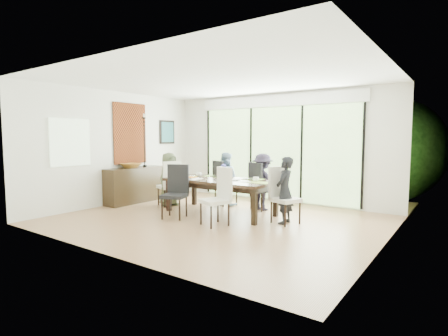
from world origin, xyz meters
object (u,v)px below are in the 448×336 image
Objects in this scene: chair_near_right at (215,196)px; cup_c at (256,179)px; sideboard at (134,185)px; bowl at (131,165)px; person_right_end at (285,190)px; chair_far_left at (226,183)px; chair_near_left at (174,192)px; person_far_right at (263,182)px; vase at (224,176)px; chair_right_end at (286,195)px; cup_b at (223,178)px; chair_left_end at (169,183)px; chair_far_right at (263,186)px; table_top at (220,181)px; person_left_end at (169,179)px; laptop at (187,176)px; person_far_left at (225,179)px; cup_a at (199,174)px.

cup_c is (0.30, 0.97, 0.24)m from chair_near_right.
bowl is (0.00, -0.10, 0.49)m from sideboard.
chair_far_left is at bearing -117.66° from person_right_end.
person_far_right reaches higher than chair_near_left.
vase is (-0.50, -0.78, 0.16)m from person_far_right.
chair_right_end is 1.37m from cup_b.
chair_far_right is at bearing 134.38° from chair_left_end.
chair_left_end is 3.00m from chair_right_end.
chair_near_left is at bearing -70.17° from person_right_end.
chair_far_left is 0.85× the size of person_far_right.
cup_c is at bearing 94.99° from chair_near_right.
chair_far_right is at bearing 57.99° from vase.
chair_near_right is 3.05m from sideboard.
chair_far_left reaches higher than cup_c.
chair_far_right reaches higher than table_top.
vase is at bearing -86.75° from person_left_end.
chair_near_right is (-1.00, -0.87, 0.00)m from chair_right_end.
person_far_right is at bearing 108.90° from cup_c.
chair_right_end reaches higher than bowl.
chair_far_right is at bearing 110.51° from chair_near_right.
person_far_right is (1.05, 1.70, 0.09)m from chair_near_left.
bowl is (-1.00, -0.30, 0.30)m from person_left_end.
chair_far_right reaches higher than cup_c.
bowl is (-0.98, -0.30, 0.39)m from chair_left_end.
vase is at bearing -18.62° from laptop.
chair_near_right is (0.50, -0.87, -0.17)m from table_top.
person_left_end is (0.02, 0.00, 0.09)m from chair_left_end.
cup_c is at bearing 7.13° from table_top.
laptop is 0.21× the size of sideboard.
vase is at bearing 67.29° from person_far_right.
chair_left_end is 1.00× the size of chair_right_end.
table_top is 1.02m from chair_near_left.
laptop is 1.66m from cup_c.
chair_near_left is 1.00× the size of chair_near_right.
chair_far_right is 2.20m from person_left_end.
table_top is at bearing -88.62° from person_left_end.
chair_far_right is 1.00× the size of chair_near_left.
table_top is at bearing 39.51° from chair_near_left.
cup_c is at bearing 3.81° from vase.
laptop is (-0.40, -0.93, 0.11)m from person_far_left.
person_left_end is 1.03m from sideboard.
chair_far_left and chair_far_right have the same top height.
chair_right_end is at bearing -25.65° from laptop.
chair_near_right is 2.33× the size of bowl.
bowl is (-2.03, -1.15, 0.39)m from chair_far_left.
chair_near_right is 1.70m from person_far_right.
chair_near_left is 0.85× the size of person_far_left.
table_top is at bearing -21.38° from laptop.
bowl is (-3.03, -1.13, 0.30)m from person_far_right.
chair_near_right is 8.87× the size of cup_a.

